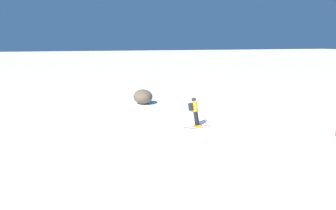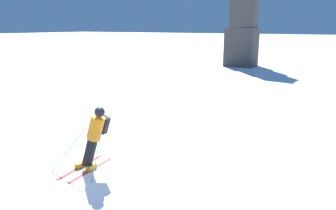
% 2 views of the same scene
% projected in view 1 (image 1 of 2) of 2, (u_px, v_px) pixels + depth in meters
% --- Properties ---
extents(ground_plane, '(300.00, 300.00, 0.00)m').
position_uv_depth(ground_plane, '(195.00, 126.00, 19.56)').
color(ground_plane, white).
extents(skier, '(1.30, 1.68, 1.73)m').
position_uv_depth(skier, '(195.00, 111.00, 19.33)').
color(skier, red).
rests_on(skier, ground).
extents(spare_backpack, '(0.36, 0.32, 0.50)m').
position_uv_depth(spare_backpack, '(192.00, 108.00, 23.48)').
color(spare_backpack, '#236633').
rests_on(spare_backpack, ground).
extents(exposed_boulder_0, '(1.78, 1.52, 1.16)m').
position_uv_depth(exposed_boulder_0, '(143.00, 97.00, 26.27)').
color(exposed_boulder_0, brown).
rests_on(exposed_boulder_0, ground).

